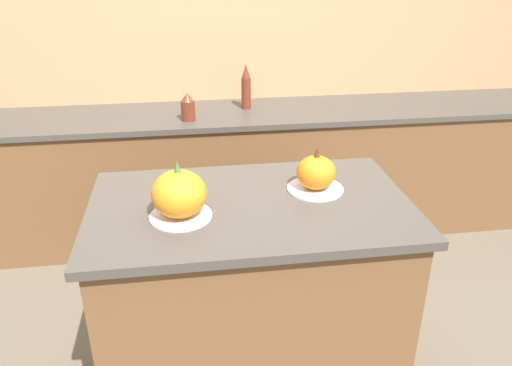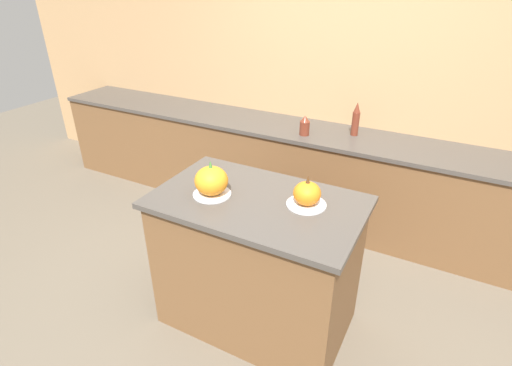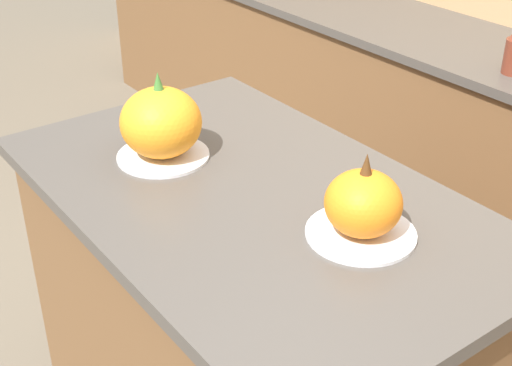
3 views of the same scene
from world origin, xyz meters
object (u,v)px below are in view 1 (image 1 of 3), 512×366
(pumpkin_cake_left, at_px, (179,195))
(bottle_short, at_px, (188,107))
(bottle_tall, at_px, (246,88))
(pumpkin_cake_right, at_px, (316,174))

(pumpkin_cake_left, xyz_separation_m, bottle_short, (0.05, 1.35, -0.08))
(pumpkin_cake_left, bearing_deg, bottle_short, 87.70)
(bottle_tall, relative_size, bottle_short, 1.69)
(pumpkin_cake_left, height_order, bottle_short, pumpkin_cake_left)
(pumpkin_cake_right, bearing_deg, bottle_short, 112.15)
(bottle_tall, distance_m, bottle_short, 0.43)
(pumpkin_cake_right, relative_size, bottle_tall, 0.79)
(bottle_tall, xyz_separation_m, bottle_short, (-0.38, -0.20, -0.06))
(pumpkin_cake_left, bearing_deg, pumpkin_cake_right, 15.57)
(pumpkin_cake_left, distance_m, pumpkin_cake_right, 0.56)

